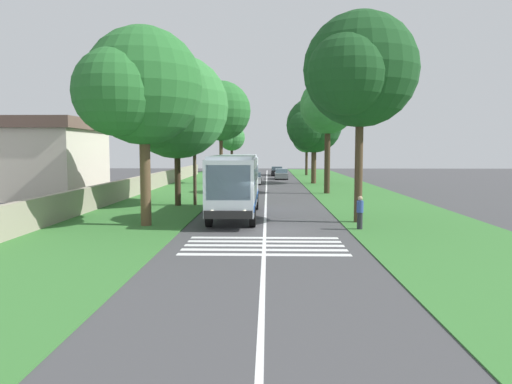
# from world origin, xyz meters

# --- Properties ---
(ground) EXTENTS (160.00, 160.00, 0.00)m
(ground) POSITION_xyz_m (0.00, 0.00, 0.00)
(ground) COLOR #424244
(grass_verge_left) EXTENTS (120.00, 8.00, 0.04)m
(grass_verge_left) POSITION_xyz_m (15.00, 8.20, 0.02)
(grass_verge_left) COLOR #387533
(grass_verge_left) RESTS_ON ground
(grass_verge_right) EXTENTS (120.00, 8.00, 0.04)m
(grass_verge_right) POSITION_xyz_m (15.00, -8.20, 0.02)
(grass_verge_right) COLOR #387533
(grass_verge_right) RESTS_ON ground
(centre_line) EXTENTS (110.00, 0.16, 0.01)m
(centre_line) POSITION_xyz_m (15.00, 0.00, 0.00)
(centre_line) COLOR silver
(centre_line) RESTS_ON ground
(coach_bus) EXTENTS (11.16, 2.62, 3.73)m
(coach_bus) POSITION_xyz_m (4.64, 1.80, 2.15)
(coach_bus) COLOR silver
(coach_bus) RESTS_ON ground
(zebra_crossing) EXTENTS (4.05, 6.80, 0.01)m
(zebra_crossing) POSITION_xyz_m (-4.21, 0.00, 0.00)
(zebra_crossing) COLOR silver
(zebra_crossing) RESTS_ON ground
(trailing_car_0) EXTENTS (4.30, 1.78, 1.43)m
(trailing_car_0) POSITION_xyz_m (22.83, 1.84, 0.67)
(trailing_car_0) COLOR gray
(trailing_car_0) RESTS_ON ground
(trailing_car_1) EXTENTS (4.30, 1.78, 1.43)m
(trailing_car_1) POSITION_xyz_m (32.61, 1.50, 0.67)
(trailing_car_1) COLOR silver
(trailing_car_1) RESTS_ON ground
(trailing_car_2) EXTENTS (4.30, 1.78, 1.43)m
(trailing_car_2) POSITION_xyz_m (42.35, -2.01, 0.67)
(trailing_car_2) COLOR gray
(trailing_car_2) RESTS_ON ground
(trailing_car_3) EXTENTS (4.30, 1.78, 1.43)m
(trailing_car_3) POSITION_xyz_m (51.18, -1.56, 0.67)
(trailing_car_3) COLOR black
(trailing_car_3) RESTS_ON ground
(roadside_tree_left_0) EXTENTS (8.35, 7.00, 12.05)m
(roadside_tree_left_0) POSITION_xyz_m (32.72, 5.56, 8.40)
(roadside_tree_left_0) COLOR #4C3826
(roadside_tree_left_0) RESTS_ON grass_verge_left
(roadside_tree_left_1) EXTENTS (9.18, 7.37, 10.74)m
(roadside_tree_left_1) POSITION_xyz_m (10.41, 6.53, 6.87)
(roadside_tree_left_1) COLOR #3D2D1E
(roadside_tree_left_1) RESTS_ON grass_verge_left
(roadside_tree_left_2) EXTENTS (7.83, 6.18, 10.39)m
(roadside_tree_left_2) POSITION_xyz_m (1.03, 6.53, 7.15)
(roadside_tree_left_2) COLOR brown
(roadside_tree_left_2) RESTS_ON grass_verge_left
(roadside_tree_left_3) EXTENTS (5.84, 4.72, 8.52)m
(roadside_tree_left_3) POSITION_xyz_m (62.50, 6.43, 6.04)
(roadside_tree_left_3) COLOR #3D2D1E
(roadside_tree_left_3) RESTS_ON grass_verge_left
(roadside_tree_right_0) EXTENTS (6.11, 5.09, 10.55)m
(roadside_tree_right_0) POSITION_xyz_m (20.26, -5.48, 7.86)
(roadside_tree_right_0) COLOR #3D2D1E
(roadside_tree_right_0) RESTS_ON grass_verge_right
(roadside_tree_right_1) EXTENTS (8.01, 6.57, 10.21)m
(roadside_tree_right_1) POSITION_xyz_m (33.52, -5.44, 6.77)
(roadside_tree_right_1) COLOR #4C3826
(roadside_tree_right_1) RESTS_ON grass_verge_right
(roadside_tree_right_2) EXTENTS (5.63, 4.53, 8.09)m
(roadside_tree_right_2) POSITION_xyz_m (52.08, -6.11, 5.71)
(roadside_tree_right_2) COLOR #3D2D1E
(roadside_tree_right_2) RESTS_ON grass_verge_right
(roadside_tree_right_3) EXTENTS (7.42, 6.24, 11.48)m
(roadside_tree_right_3) POSITION_xyz_m (2.35, -4.98, 8.22)
(roadside_tree_right_3) COLOR #4C3826
(roadside_tree_right_3) RESTS_ON grass_verge_right
(utility_pole) EXTENTS (0.24, 1.40, 8.39)m
(utility_pole) POSITION_xyz_m (10.59, 5.17, 4.38)
(utility_pole) COLOR #473828
(utility_pole) RESTS_ON grass_verge_left
(roadside_wall) EXTENTS (70.00, 0.40, 1.59)m
(roadside_wall) POSITION_xyz_m (20.00, 11.60, 0.83)
(roadside_wall) COLOR #9E937F
(roadside_wall) RESTS_ON grass_verge_left
(roadside_building) EXTENTS (10.53, 7.08, 6.65)m
(roadside_building) POSITION_xyz_m (16.83, 18.33, 3.39)
(roadside_building) COLOR beige
(roadside_building) RESTS_ON ground
(pedestrian) EXTENTS (0.34, 0.34, 1.69)m
(pedestrian) POSITION_xyz_m (-0.04, -4.83, 0.91)
(pedestrian) COLOR #26262D
(pedestrian) RESTS_ON grass_verge_right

